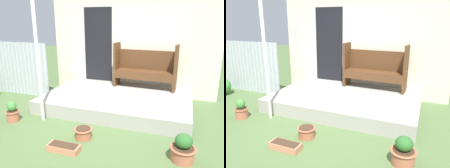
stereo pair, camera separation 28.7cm
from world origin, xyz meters
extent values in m
plane|color=#516B3D|center=(0.00, 0.00, 0.00)|extent=(24.00, 24.00, 0.00)
cube|color=#A8A399|center=(0.11, 1.06, 0.15)|extent=(3.31, 2.13, 0.30)
cube|color=beige|center=(0.11, 2.16, 1.30)|extent=(4.51, 0.06, 2.60)
cube|color=black|center=(-0.80, 2.12, 1.31)|extent=(0.80, 0.02, 2.00)
cube|color=#ADB2B7|center=(-3.20, 1.11, 0.71)|extent=(2.78, 0.02, 1.42)
cylinder|color=silver|center=(-3.32, 1.09, 0.71)|extent=(0.04, 0.04, 1.42)
cylinder|color=silver|center=(-3.20, 1.09, 0.71)|extent=(0.04, 0.04, 1.42)
cylinder|color=silver|center=(-3.08, 1.09, 0.71)|extent=(0.04, 0.04, 1.42)
cylinder|color=silver|center=(-2.96, 1.09, 0.71)|extent=(0.04, 0.04, 1.42)
cylinder|color=silver|center=(-2.84, 1.09, 0.71)|extent=(0.04, 0.04, 1.42)
cylinder|color=silver|center=(-2.72, 1.09, 0.71)|extent=(0.04, 0.04, 1.42)
cylinder|color=silver|center=(-2.59, 1.09, 0.71)|extent=(0.04, 0.04, 1.42)
cylinder|color=silver|center=(-2.47, 1.09, 0.71)|extent=(0.04, 0.04, 1.42)
cylinder|color=silver|center=(-2.35, 1.09, 0.71)|extent=(0.04, 0.04, 1.42)
cylinder|color=silver|center=(-2.23, 1.09, 0.71)|extent=(0.04, 0.04, 1.42)
cylinder|color=silver|center=(-2.11, 1.09, 0.71)|extent=(0.04, 0.04, 1.42)
cylinder|color=silver|center=(-1.99, 1.09, 0.71)|extent=(0.04, 0.04, 1.42)
cylinder|color=silver|center=(-1.87, 1.09, 0.71)|extent=(0.04, 0.04, 1.42)
cylinder|color=silver|center=(-1.11, -0.13, 1.16)|extent=(0.07, 0.07, 2.31)
cube|color=#54331C|center=(-0.16, 1.84, 0.86)|extent=(0.08, 0.40, 1.12)
cube|color=#54331C|center=(1.34, 1.76, 0.86)|extent=(0.08, 0.40, 1.12)
cube|color=#54331C|center=(0.59, 1.80, 0.72)|extent=(1.46, 0.47, 0.04)
cube|color=#54331C|center=(0.58, 1.62, 0.62)|extent=(1.44, 0.10, 0.16)
cube|color=#54331C|center=(0.60, 1.98, 0.99)|extent=(1.44, 0.11, 0.50)
cylinder|color=#B76647|center=(-1.65, -0.37, 0.11)|extent=(0.24, 0.24, 0.21)
torus|color=#B76647|center=(-1.65, -0.37, 0.20)|extent=(0.27, 0.27, 0.02)
cylinder|color=#422D1E|center=(-1.65, -0.37, 0.21)|extent=(0.22, 0.22, 0.01)
ellipsoid|color=#478C3D|center=(-1.65, -0.37, 0.31)|extent=(0.18, 0.18, 0.21)
cylinder|color=#B76647|center=(0.00, -0.53, 0.09)|extent=(0.28, 0.28, 0.18)
torus|color=#B76647|center=(0.00, -0.53, 0.17)|extent=(0.32, 0.32, 0.02)
cylinder|color=#422D1E|center=(0.00, -0.53, 0.19)|extent=(0.26, 0.26, 0.01)
cylinder|color=#B76647|center=(1.63, -0.63, 0.11)|extent=(0.33, 0.33, 0.21)
torus|color=#B76647|center=(1.63, -0.63, 0.20)|extent=(0.37, 0.37, 0.02)
cylinder|color=#422D1E|center=(1.63, -0.63, 0.22)|extent=(0.30, 0.30, 0.01)
ellipsoid|color=#2D6628|center=(1.63, -0.63, 0.32)|extent=(0.25, 0.25, 0.21)
cube|color=tan|center=(-0.12, -0.97, 0.05)|extent=(0.51, 0.20, 0.10)
cube|color=#422D1E|center=(-0.12, -0.97, 0.11)|extent=(0.45, 0.17, 0.01)
camera|label=1|loc=(1.56, -3.55, 1.94)|focal=35.00mm
camera|label=2|loc=(1.83, -3.44, 1.94)|focal=35.00mm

